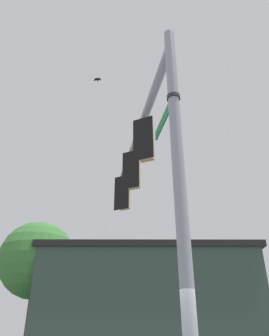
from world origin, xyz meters
The scene contains 9 objects.
signal_pole centered at (0.00, 0.00, 3.85)m, with size 0.21×0.21×7.70m, color gray.
mast_arm centered at (-1.80, 2.50, 7.26)m, with size 0.20×0.20×6.15m, color gray.
traffic_light_nearest_pole centered at (-1.37, 1.92, 6.46)m, with size 0.54×0.49×1.31m.
traffic_light_mid_inner centered at (-2.36, 3.30, 6.46)m, with size 0.54×0.49×1.31m.
traffic_light_mid_outer centered at (-3.36, 4.68, 6.46)m, with size 0.54×0.49×1.31m.
street_name_sign centered at (-0.26, 0.36, 5.94)m, with size 0.91×1.21×0.22m.
bird_flying centered at (-4.17, 3.76, 11.25)m, with size 0.29×0.22×0.10m.
storefront_building centered at (-5.59, 12.05, 3.16)m, with size 12.26×9.94×6.29m.
tree_by_storefront centered at (-10.43, 8.93, 5.78)m, with size 3.88×3.88×7.75m.
Camera 1 is at (1.39, -4.79, 1.77)m, focal length 35.85 mm.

